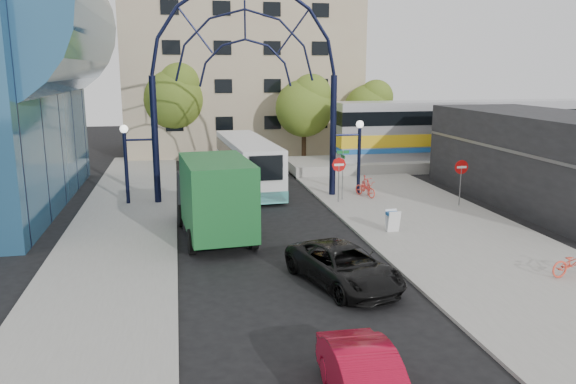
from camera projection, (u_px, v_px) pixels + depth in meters
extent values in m
plane|color=black|center=(300.00, 294.00, 18.70)|extent=(120.00, 120.00, 0.00)
cube|color=gray|center=(462.00, 242.00, 24.03)|extent=(8.00, 56.00, 0.12)
cube|color=gray|center=(116.00, 249.00, 23.21)|extent=(5.00, 50.00, 0.12)
cylinder|color=black|center=(155.00, 141.00, 30.42)|extent=(0.36, 0.36, 7.00)
cylinder|color=black|center=(333.00, 137.00, 32.31)|extent=(0.36, 0.36, 7.00)
cylinder|color=black|center=(126.00, 169.00, 30.44)|extent=(0.20, 0.20, 4.00)
cylinder|color=black|center=(359.00, 162.00, 32.93)|extent=(0.20, 0.20, 4.00)
sphere|color=white|center=(124.00, 129.00, 29.97)|extent=(0.44, 0.44, 0.44)
sphere|color=white|center=(360.00, 124.00, 32.46)|extent=(0.44, 0.44, 0.44)
cylinder|color=slate|center=(339.00, 183.00, 30.84)|extent=(0.06, 0.06, 2.20)
cylinder|color=red|center=(339.00, 165.00, 30.63)|extent=(0.80, 0.04, 0.80)
cube|color=white|center=(339.00, 165.00, 30.60)|extent=(0.55, 0.02, 0.12)
cylinder|color=slate|center=(460.00, 185.00, 30.10)|extent=(0.06, 0.06, 2.20)
cylinder|color=red|center=(461.00, 167.00, 29.88)|extent=(0.76, 0.04, 0.76)
cube|color=white|center=(462.00, 167.00, 29.86)|extent=(0.55, 0.02, 0.12)
cylinder|color=slate|center=(343.00, 175.00, 31.43)|extent=(0.05, 0.05, 2.80)
cube|color=#146626|center=(343.00, 152.00, 31.15)|extent=(0.70, 0.03, 0.18)
cube|color=#146626|center=(343.00, 157.00, 31.21)|extent=(0.03, 0.70, 0.18)
cube|color=white|center=(394.00, 222.00, 25.18)|extent=(0.55, 0.26, 0.99)
cube|color=white|center=(391.00, 220.00, 25.52)|extent=(0.55, 0.26, 0.99)
cube|color=#1E59A5|center=(393.00, 214.00, 25.28)|extent=(0.55, 0.42, 0.14)
cylinder|color=#29577D|center=(9.00, 16.00, 28.67)|extent=(9.00, 16.00, 9.00)
cube|color=black|center=(546.00, 159.00, 30.77)|extent=(6.00, 16.00, 5.00)
cube|color=tan|center=(240.00, 73.00, 51.12)|extent=(20.00, 12.00, 14.00)
cube|color=gray|center=(491.00, 161.00, 43.47)|extent=(32.00, 5.00, 0.80)
cube|color=#B7B7BC|center=(494.00, 128.00, 42.94)|extent=(25.00, 3.00, 4.20)
cube|color=gold|center=(493.00, 136.00, 43.07)|extent=(25.10, 3.05, 0.90)
cube|color=black|center=(495.00, 115.00, 42.73)|extent=(25.05, 3.05, 1.00)
cube|color=#1E59A5|center=(492.00, 145.00, 43.22)|extent=(25.10, 3.05, 0.35)
cylinder|color=#382314|center=(304.00, 147.00, 44.48)|extent=(0.36, 0.36, 2.52)
sphere|color=#4A6A1C|center=(304.00, 108.00, 43.82)|extent=(4.48, 4.48, 4.48)
sphere|color=#4A6A1C|center=(311.00, 94.00, 43.39)|extent=(3.08, 3.08, 3.08)
cylinder|color=#382314|center=(175.00, 142.00, 46.39)|extent=(0.36, 0.36, 2.88)
sphere|color=#4A6A1C|center=(174.00, 99.00, 45.63)|extent=(5.12, 5.12, 5.12)
sphere|color=#4A6A1C|center=(179.00, 83.00, 45.16)|extent=(3.52, 3.52, 3.52)
cylinder|color=#382314|center=(368.00, 143.00, 47.55)|extent=(0.36, 0.36, 2.34)
sphere|color=#4A6A1C|center=(369.00, 109.00, 46.94)|extent=(4.16, 4.16, 4.16)
sphere|color=#4A6A1C|center=(376.00, 97.00, 46.52)|extent=(2.86, 2.86, 2.86)
cube|color=silver|center=(248.00, 161.00, 35.14)|extent=(3.05, 11.10, 2.77)
cube|color=#5BCBC5|center=(248.00, 179.00, 35.38)|extent=(3.08, 11.10, 0.67)
cube|color=black|center=(247.00, 152.00, 35.02)|extent=(3.08, 10.88, 0.86)
cube|color=black|center=(266.00, 168.00, 29.77)|extent=(1.81, 0.23, 1.34)
cube|color=black|center=(234.00, 152.00, 40.32)|extent=(2.30, 0.30, 1.53)
cylinder|color=black|center=(222.00, 172.00, 38.33)|extent=(0.32, 0.93, 0.92)
cylinder|color=black|center=(256.00, 170.00, 38.91)|extent=(0.32, 0.93, 0.92)
cylinder|color=black|center=(240.00, 195.00, 31.26)|extent=(0.32, 0.93, 0.92)
cylinder|color=black|center=(281.00, 193.00, 31.84)|extent=(0.32, 0.93, 0.92)
cube|color=black|center=(207.00, 199.00, 27.08)|extent=(2.74, 2.84, 2.42)
cube|color=black|center=(203.00, 183.00, 28.22)|extent=(2.20, 0.29, 1.10)
cube|color=#185B27|center=(217.00, 195.00, 23.80)|extent=(3.05, 5.26, 3.08)
cylinder|color=black|center=(182.00, 216.00, 26.58)|extent=(0.37, 1.08, 1.06)
cylinder|color=black|center=(234.00, 212.00, 27.26)|extent=(0.37, 1.08, 1.06)
cylinder|color=black|center=(192.00, 242.00, 22.55)|extent=(0.37, 1.08, 1.06)
cylinder|color=black|center=(253.00, 237.00, 23.23)|extent=(0.37, 1.08, 1.06)
imported|color=black|center=(344.00, 266.00, 19.32)|extent=(3.64, 5.45, 1.39)
imported|color=maroon|center=(367.00, 382.00, 12.20)|extent=(1.48, 4.05, 1.33)
imported|color=#ED402F|center=(365.00, 189.00, 32.38)|extent=(1.17, 1.85, 0.92)
imported|color=red|center=(366.00, 185.00, 33.06)|extent=(0.55, 1.77, 1.05)
imported|color=#E7422E|center=(574.00, 262.00, 19.90)|extent=(1.95, 0.92, 0.98)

